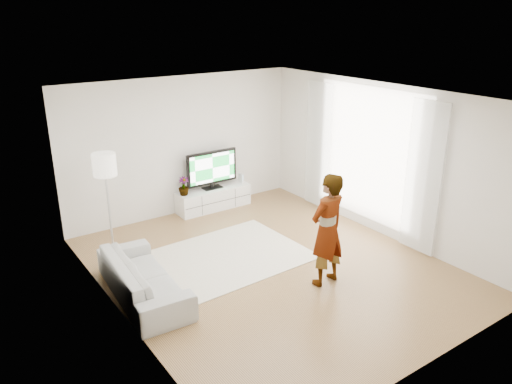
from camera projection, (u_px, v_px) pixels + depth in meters
floor at (271, 267)px, 8.22m from camera, size 6.00×6.00×0.00m
ceiling at (273, 96)px, 7.25m from camera, size 6.00×6.00×0.00m
wall_left at (115, 224)px, 6.38m from camera, size 0.02×6.00×2.80m
wall_right at (381, 161)px, 9.08m from camera, size 0.02×6.00×2.80m
wall_back at (183, 146)px, 10.04m from camera, size 5.00×0.02×2.80m
wall_front at (436, 262)px, 5.43m from camera, size 5.00×0.02×2.80m
window at (369, 154)px, 9.29m from camera, size 0.01×2.60×2.50m
curtain_near at (423, 178)px, 8.28m from camera, size 0.04×0.70×2.60m
curtain_far at (318, 146)px, 10.28m from camera, size 0.04×0.70×2.60m
media_console at (214, 198)px, 10.56m from camera, size 1.61×0.46×0.45m
television at (212, 168)px, 10.35m from camera, size 1.15×0.23×0.80m
game_console at (241, 178)px, 10.82m from camera, size 0.05×0.15×0.20m
potted_plant at (184, 186)px, 10.05m from camera, size 0.26×0.26×0.38m
rug at (223, 258)px, 8.50m from camera, size 2.82×2.07×0.01m
player at (327, 230)px, 7.44m from camera, size 0.68×0.49×1.76m
sofa at (143, 277)px, 7.29m from camera, size 0.96×2.13×0.61m
floor_lamp at (105, 169)px, 8.29m from camera, size 0.39×0.39×1.76m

